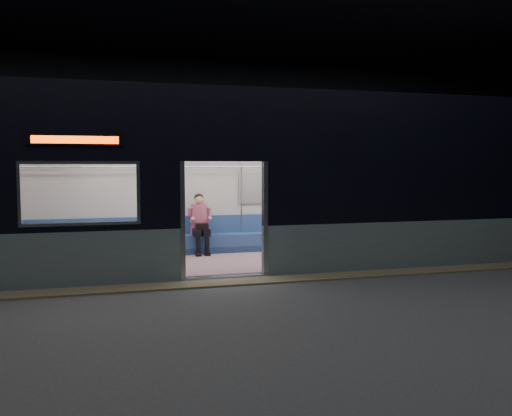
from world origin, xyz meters
name	(u,v)px	position (x,y,z in m)	size (l,w,h in m)	color
station_floor	(239,291)	(0.00, 0.00, -0.01)	(24.00, 14.00, 0.01)	#47494C
station_envelope	(238,55)	(0.00, 0.00, 3.66)	(24.00, 14.00, 5.00)	black
tactile_strip	(231,282)	(0.00, 0.55, 0.01)	(22.80, 0.50, 0.03)	#8C7F59
metro_car	(209,172)	(0.00, 2.54, 1.85)	(18.00, 3.04, 3.35)	gray
passenger	(200,220)	(-0.02, 3.55, 0.78)	(0.39, 0.66, 1.32)	black
handbag	(202,226)	(-0.01, 3.34, 0.66)	(0.25, 0.22, 0.13)	black
transit_map	(261,188)	(1.47, 3.85, 1.46)	(0.95, 0.03, 0.61)	white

